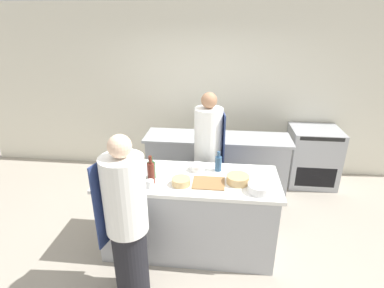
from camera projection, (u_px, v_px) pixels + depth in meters
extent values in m
plane|color=#A89E8E|center=(189.00, 245.00, 3.64)|extent=(16.00, 16.00, 0.00)
cube|color=silver|center=(203.00, 92.00, 5.05)|extent=(8.00, 0.06, 2.80)
cube|color=#A8AAAF|center=(189.00, 214.00, 3.46)|extent=(1.89, 0.75, 0.90)
cube|color=white|center=(189.00, 179.00, 3.28)|extent=(1.97, 0.78, 0.04)
cube|color=#A8AAAF|center=(216.00, 166.00, 4.59)|extent=(2.06, 0.55, 0.90)
cube|color=#A8AAAF|center=(217.00, 138.00, 4.41)|extent=(2.14, 0.57, 0.04)
cube|color=#A8AAAF|center=(312.00, 156.00, 4.87)|extent=(0.76, 0.67, 0.94)
cube|color=black|center=(315.00, 177.00, 4.66)|extent=(0.60, 0.01, 0.33)
cube|color=black|center=(322.00, 139.00, 4.41)|extent=(0.64, 0.01, 0.06)
cylinder|color=black|center=(131.00, 262.00, 2.87)|extent=(0.32, 0.32, 0.78)
cylinder|color=white|center=(125.00, 195.00, 2.58)|extent=(0.38, 0.38, 0.72)
cube|color=navy|center=(107.00, 201.00, 2.68)|extent=(0.10, 0.35, 0.82)
sphere|color=beige|center=(120.00, 146.00, 2.40)|extent=(0.20, 0.20, 0.20)
cylinder|color=black|center=(207.00, 188.00, 4.10)|extent=(0.31, 0.31, 0.79)
cylinder|color=white|center=(208.00, 136.00, 3.80)|extent=(0.36, 0.36, 0.73)
cube|color=navy|center=(222.00, 144.00, 3.85)|extent=(0.06, 0.34, 0.84)
sphere|color=#9E7051|center=(209.00, 100.00, 3.62)|extent=(0.20, 0.20, 0.20)
cylinder|color=#2D5175|center=(218.00, 164.00, 3.39)|extent=(0.08, 0.08, 0.17)
cylinder|color=#2D5175|center=(219.00, 154.00, 3.34)|extent=(0.03, 0.03, 0.07)
cylinder|color=#19471E|center=(151.00, 170.00, 3.23)|extent=(0.09, 0.09, 0.18)
cylinder|color=#19471E|center=(151.00, 160.00, 3.18)|extent=(0.04, 0.04, 0.07)
cylinder|color=black|center=(127.00, 166.00, 3.27)|extent=(0.06, 0.06, 0.22)
cylinder|color=black|center=(125.00, 154.00, 3.21)|extent=(0.03, 0.03, 0.09)
cylinder|color=#5B2319|center=(151.00, 173.00, 3.12)|extent=(0.08, 0.08, 0.22)
cylinder|color=#5B2319|center=(150.00, 160.00, 3.06)|extent=(0.03, 0.03, 0.09)
cylinder|color=silver|center=(119.00, 178.00, 3.05)|extent=(0.08, 0.08, 0.20)
cylinder|color=silver|center=(118.00, 166.00, 3.00)|extent=(0.04, 0.04, 0.08)
cylinder|color=white|center=(197.00, 167.00, 3.42)|extent=(0.17, 0.17, 0.07)
cylinder|color=white|center=(260.00, 188.00, 2.99)|extent=(0.24, 0.24, 0.08)
cylinder|color=tan|center=(181.00, 182.00, 3.12)|extent=(0.19, 0.19, 0.07)
cylinder|color=tan|center=(238.00, 179.00, 3.15)|extent=(0.24, 0.24, 0.09)
cylinder|color=white|center=(150.00, 184.00, 3.06)|extent=(0.08, 0.08, 0.09)
cube|color=olive|center=(209.00, 183.00, 3.15)|extent=(0.33, 0.27, 0.01)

